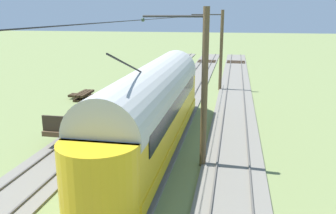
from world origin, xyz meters
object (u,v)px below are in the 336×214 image
catenary_pole_mid_near (203,87)px  spare_tie_stack (84,96)px  flatcar_adjacent (106,108)px  catenary_pole_foreground (220,49)px  vintage_streetcar (153,106)px

catenary_pole_mid_near → spare_tie_stack: bearing=-46.7°
flatcar_adjacent → catenary_pole_foreground: bearing=-121.5°
spare_tie_stack → flatcar_adjacent: bearing=126.2°
vintage_streetcar → catenary_pole_mid_near: (-2.60, 1.70, 1.41)m
vintage_streetcar → catenary_pole_foreground: 15.35m
flatcar_adjacent → catenary_pole_foreground: size_ratio=1.61×
flatcar_adjacent → spare_tie_stack: bearing=-53.8°
catenary_pole_mid_near → spare_tie_stack: size_ratio=2.92×
vintage_streetcar → spare_tie_stack: bearing=-50.1°
flatcar_adjacent → catenary_pole_mid_near: bearing=138.5°
vintage_streetcar → catenary_pole_foreground: catenary_pole_foreground is taller
flatcar_adjacent → spare_tie_stack: (3.91, -5.34, -0.59)m
vintage_streetcar → flatcar_adjacent: (4.05, -4.18, -1.40)m
flatcar_adjacent → catenary_pole_foreground: catenary_pole_foreground is taller
vintage_streetcar → catenary_pole_foreground: (-2.60, -15.07, 1.41)m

